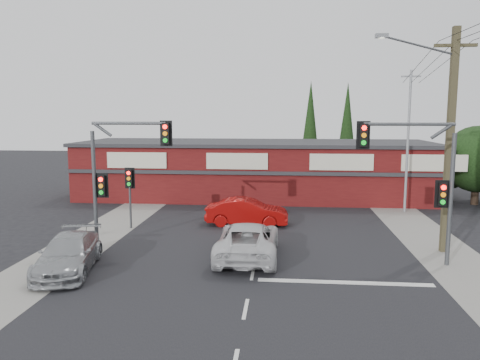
# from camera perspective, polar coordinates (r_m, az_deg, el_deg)

# --- Properties ---
(ground) EXTENTS (120.00, 120.00, 0.00)m
(ground) POSITION_cam_1_polar(r_m,az_deg,el_deg) (19.61, 1.71, -10.57)
(ground) COLOR black
(ground) RESTS_ON ground
(road_strip) EXTENTS (14.00, 70.00, 0.01)m
(road_strip) POSITION_cam_1_polar(r_m,az_deg,el_deg) (24.39, 2.47, -6.83)
(road_strip) COLOR black
(road_strip) RESTS_ON ground
(verge_left) EXTENTS (3.00, 70.00, 0.02)m
(verge_left) POSITION_cam_1_polar(r_m,az_deg,el_deg) (26.21, -16.54, -6.10)
(verge_left) COLOR gray
(verge_left) RESTS_ON ground
(verge_right) EXTENTS (3.00, 70.00, 0.02)m
(verge_right) POSITION_cam_1_polar(r_m,az_deg,el_deg) (25.44, 22.10, -6.79)
(verge_right) COLOR gray
(verge_right) RESTS_ON ground
(stop_line) EXTENTS (6.50, 0.35, 0.01)m
(stop_line) POSITION_cam_1_polar(r_m,az_deg,el_deg) (18.30, 12.66, -12.09)
(stop_line) COLOR silver
(stop_line) RESTS_ON ground
(white_suv) EXTENTS (2.59, 5.61, 1.56)m
(white_suv) POSITION_cam_1_polar(r_m,az_deg,el_deg) (20.67, 0.97, -7.33)
(white_suv) COLOR silver
(white_suv) RESTS_ON ground
(silver_suv) EXTENTS (2.89, 5.19, 1.42)m
(silver_suv) POSITION_cam_1_polar(r_m,az_deg,el_deg) (20.11, -20.17, -8.46)
(silver_suv) COLOR #A0A3A5
(silver_suv) RESTS_ON ground
(red_sedan) EXTENTS (4.66, 1.69, 1.53)m
(red_sedan) POSITION_cam_1_polar(r_m,az_deg,el_deg) (26.59, 0.86, -3.90)
(red_sedan) COLOR #960A09
(red_sedan) RESTS_ON ground
(lane_dashes) EXTENTS (0.12, 39.47, 0.01)m
(lane_dashes) POSITION_cam_1_polar(r_m,az_deg,el_deg) (20.49, 1.88, -9.70)
(lane_dashes) COLOR silver
(lane_dashes) RESTS_ON ground
(shop_building) EXTENTS (27.30, 8.40, 4.22)m
(shop_building) POSITION_cam_1_polar(r_m,az_deg,el_deg) (35.84, 1.88, 1.39)
(shop_building) COLOR #4F0F10
(shop_building) RESTS_ON ground
(tree_cluster) EXTENTS (5.90, 5.10, 5.50)m
(tree_cluster) POSITION_cam_1_polar(r_m,az_deg,el_deg) (36.74, 26.96, 1.89)
(tree_cluster) COLOR #2D2116
(tree_cluster) RESTS_ON ground
(conifer_near) EXTENTS (1.80, 1.80, 9.25)m
(conifer_near) POSITION_cam_1_polar(r_m,az_deg,el_deg) (42.63, 8.56, 6.86)
(conifer_near) COLOR #2D2116
(conifer_near) RESTS_ON ground
(conifer_far) EXTENTS (1.80, 1.80, 9.25)m
(conifer_far) POSITION_cam_1_polar(r_m,az_deg,el_deg) (44.94, 12.91, 6.80)
(conifer_far) COLOR #2D2116
(conifer_far) RESTS_ON ground
(traffic_mast_left) EXTENTS (3.77, 0.27, 5.97)m
(traffic_mast_left) POSITION_cam_1_polar(r_m,az_deg,el_deg) (22.03, -14.82, 1.71)
(traffic_mast_left) COLOR #47494C
(traffic_mast_left) RESTS_ON ground
(traffic_mast_right) EXTENTS (3.96, 0.27, 5.97)m
(traffic_mast_right) POSITION_cam_1_polar(r_m,az_deg,el_deg) (20.50, 21.47, 1.01)
(traffic_mast_right) COLOR #47494C
(traffic_mast_right) RESTS_ON ground
(pedestal_signal) EXTENTS (0.55, 0.27, 3.38)m
(pedestal_signal) POSITION_cam_1_polar(r_m,az_deg,el_deg) (26.22, -13.30, -0.64)
(pedestal_signal) COLOR #47494C
(pedestal_signal) RESTS_ON ground
(utility_pole) EXTENTS (4.38, 0.59, 10.00)m
(utility_pole) POSITION_cam_1_polar(r_m,az_deg,el_deg) (22.73, 23.93, 5.18)
(utility_pole) COLOR #4B432A
(utility_pole) RESTS_ON ground
(steel_pole) EXTENTS (1.20, 0.16, 9.00)m
(steel_pole) POSITION_cam_1_polar(r_m,az_deg,el_deg) (31.58, 19.79, 4.72)
(steel_pole) COLOR gray
(steel_pole) RESTS_ON ground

